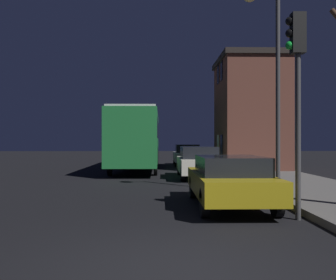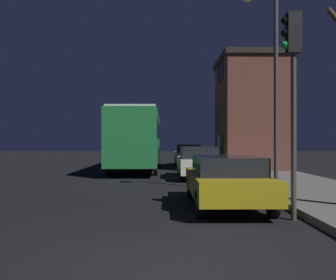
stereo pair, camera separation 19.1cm
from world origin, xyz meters
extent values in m
plane|color=black|center=(0.00, 0.00, 0.00)|extent=(120.00, 120.00, 0.00)
cube|color=brown|center=(5.03, 16.74, 3.26)|extent=(3.55, 4.79, 6.17)
cube|color=black|center=(5.03, 16.74, 6.49)|extent=(3.79, 5.03, 0.30)
cube|color=black|center=(3.23, 16.12, 1.57)|extent=(0.03, 0.70, 1.10)
cube|color=#E5C67F|center=(3.23, 17.36, 1.57)|extent=(0.03, 0.70, 1.10)
cube|color=black|center=(3.23, 16.12, 5.74)|extent=(0.03, 0.70, 1.10)
cube|color=black|center=(3.23, 17.36, 5.74)|extent=(0.03, 0.70, 1.10)
cylinder|color=#38383A|center=(3.50, 6.73, 3.38)|extent=(0.14, 0.14, 6.42)
cylinder|color=#38383A|center=(2.80, 3.12, 1.85)|extent=(0.12, 0.12, 3.70)
cube|color=black|center=(2.80, 3.12, 4.15)|extent=(0.30, 0.24, 0.90)
sphere|color=black|center=(2.62, 3.12, 4.42)|extent=(0.20, 0.20, 0.20)
sphere|color=black|center=(2.62, 3.12, 4.15)|extent=(0.20, 0.20, 0.20)
sphere|color=green|center=(2.62, 3.12, 3.88)|extent=(0.20, 0.20, 0.20)
cube|color=#1E6B33|center=(-1.66, 17.65, 1.92)|extent=(2.51, 11.46, 2.87)
cube|color=black|center=(-1.66, 17.65, 2.43)|extent=(2.53, 10.55, 1.03)
cube|color=#B2B2B2|center=(-1.66, 17.65, 3.41)|extent=(2.39, 10.89, 0.12)
cylinder|color=black|center=(-0.50, 21.38, 0.48)|extent=(0.18, 0.96, 0.96)
cylinder|color=black|center=(-2.83, 21.38, 0.48)|extent=(0.18, 0.96, 0.96)
cylinder|color=black|center=(-0.50, 13.92, 0.48)|extent=(0.18, 0.96, 0.96)
cylinder|color=black|center=(-2.83, 13.92, 0.48)|extent=(0.18, 0.96, 0.96)
cube|color=olive|center=(1.58, 4.91, 0.61)|extent=(1.85, 4.62, 0.55)
cube|color=black|center=(1.58, 4.68, 1.12)|extent=(1.63, 2.40, 0.46)
cylinder|color=black|center=(2.42, 6.41, 0.34)|extent=(0.18, 0.67, 0.67)
cylinder|color=black|center=(0.75, 6.41, 0.34)|extent=(0.18, 0.67, 0.67)
cylinder|color=black|center=(2.42, 3.41, 0.34)|extent=(0.18, 0.67, 0.67)
cylinder|color=black|center=(0.75, 3.41, 0.34)|extent=(0.18, 0.67, 0.67)
cube|color=beige|center=(1.54, 12.62, 0.62)|extent=(1.82, 4.55, 0.65)
cube|color=black|center=(1.54, 12.39, 1.22)|extent=(1.60, 2.37, 0.54)
cylinder|color=black|center=(2.36, 14.10, 0.30)|extent=(0.18, 0.59, 0.59)
cylinder|color=black|center=(0.72, 14.10, 0.30)|extent=(0.18, 0.59, 0.59)
cylinder|color=black|center=(2.36, 11.14, 0.30)|extent=(0.18, 0.59, 0.59)
cylinder|color=black|center=(0.72, 11.14, 0.30)|extent=(0.18, 0.59, 0.59)
cube|color=#B7BABF|center=(1.63, 21.64, 0.63)|extent=(1.82, 4.50, 0.62)
cube|color=black|center=(1.63, 21.41, 1.22)|extent=(1.60, 2.34, 0.57)
cylinder|color=black|center=(2.45, 23.10, 0.32)|extent=(0.18, 0.64, 0.64)
cylinder|color=black|center=(0.81, 23.10, 0.32)|extent=(0.18, 0.64, 0.64)
cylinder|color=black|center=(2.45, 20.17, 0.32)|extent=(0.18, 0.64, 0.64)
cylinder|color=black|center=(0.81, 20.17, 0.32)|extent=(0.18, 0.64, 0.64)
camera|label=1|loc=(-0.26, -5.12, 1.75)|focal=40.00mm
camera|label=2|loc=(-0.07, -5.12, 1.75)|focal=40.00mm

